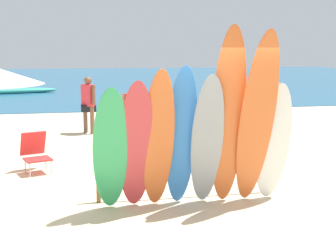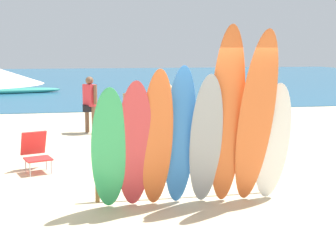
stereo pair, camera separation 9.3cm
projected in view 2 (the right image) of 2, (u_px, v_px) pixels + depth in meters
ground at (120, 103)px, 21.47m from camera, size 60.00×60.00×0.00m
ocean_water at (104, 79)px, 37.93m from camera, size 60.00×40.00×0.02m
surfboard_rack at (186, 166)px, 7.77m from camera, size 3.07×0.07×0.67m
surfboard_green_0 at (109, 150)px, 6.96m from camera, size 0.55×0.66×1.96m
surfboard_red_1 at (134, 146)px, 7.02m from camera, size 0.55×0.69×2.05m
surfboard_orange_2 at (157, 140)px, 7.07m from camera, size 0.52×0.70×2.22m
surfboard_blue_3 at (180, 137)px, 7.22m from camera, size 0.52×0.56×2.25m
surfboard_grey_4 at (206, 141)px, 7.23m from camera, size 0.53×0.65×2.13m
surfboard_orange_5 at (227, 118)px, 7.18m from camera, size 0.60×0.74×2.85m
surfboard_orange_6 at (256, 120)px, 7.16m from camera, size 0.61×0.89×2.78m
surfboard_white_7 at (273, 143)px, 7.46m from camera, size 0.57×0.54×1.97m
beachgoer_midbeach at (168, 109)px, 12.08m from camera, size 0.58×0.31×1.58m
beachgoer_by_water at (135, 111)px, 11.83m from camera, size 0.58×0.28×1.57m
beachgoer_strolling at (90, 101)px, 13.59m from camera, size 0.44×0.54×1.67m
beach_chair_blue at (36, 151)px, 9.42m from camera, size 0.70×0.82×0.82m
distant_boat at (23, 91)px, 25.78m from camera, size 4.20×1.62×0.33m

